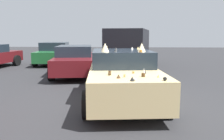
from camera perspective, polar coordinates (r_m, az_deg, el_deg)
The scene contains 5 objects.
ground_plane at distance 6.75m, azimuth 2.56°, elevation -7.60°, with size 60.00×60.00×0.00m, color #2D2D30.
art_car_decorated at distance 6.65m, azimuth 2.55°, elevation -1.34°, with size 4.59×2.45×1.67m.
parked_van_behind_left at distance 14.26m, azimuth 4.28°, elevation 5.98°, with size 5.55×2.88×2.21m.
parked_sedan_far_right at distance 15.73m, azimuth -13.91°, elevation 4.00°, with size 4.50×2.43×1.41m.
parked_sedan_near_right at distance 11.16m, azimuth -9.10°, elevation 2.44°, with size 4.74×2.47×1.38m.
Camera 1 is at (-6.48, -0.14, 1.88)m, focal length 37.29 mm.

